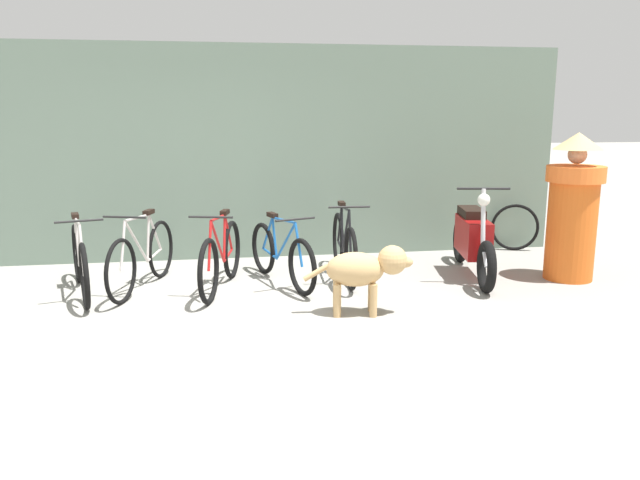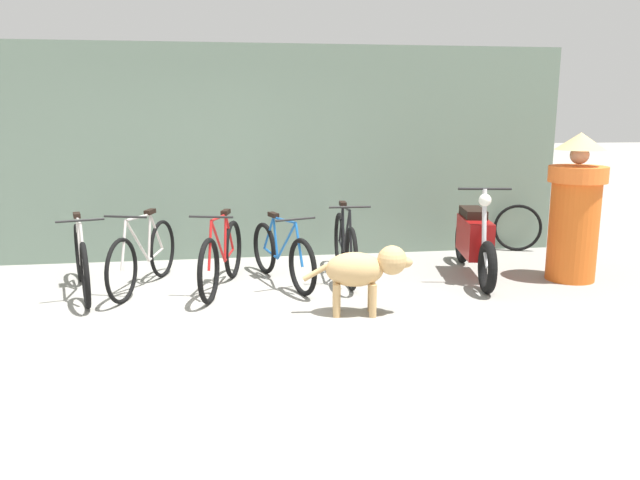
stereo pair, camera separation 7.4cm
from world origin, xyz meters
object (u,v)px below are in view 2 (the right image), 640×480
(bicycle_2, at_px, (222,257))
(bicycle_4, at_px, (345,247))
(motorcycle, at_px, (474,240))
(spare_tire_right, at_px, (518,228))
(bicycle_1, at_px, (143,257))
(stray_dog, at_px, (364,269))
(bicycle_0, at_px, (82,261))
(person_in_robes, at_px, (575,207))
(bicycle_3, at_px, (282,255))

(bicycle_2, distance_m, bicycle_4, 1.44)
(motorcycle, xyz_separation_m, spare_tire_right, (1.13, 1.22, -0.11))
(motorcycle, bearing_deg, bicycle_4, -84.80)
(bicycle_1, bearing_deg, stray_dog, 78.40)
(stray_dog, bearing_deg, motorcycle, 45.41)
(bicycle_0, relative_size, spare_tire_right, 2.61)
(bicycle_1, height_order, person_in_robes, person_in_robes)
(bicycle_4, relative_size, motorcycle, 0.85)
(stray_dog, xyz_separation_m, spare_tire_right, (2.71, 2.39, -0.12))
(bicycle_2, bearing_deg, bicycle_1, -85.35)
(bicycle_1, relative_size, bicycle_2, 1.01)
(bicycle_0, xyz_separation_m, bicycle_4, (2.90, 0.19, 0.02))
(bicycle_3, relative_size, person_in_robes, 0.94)
(motorcycle, xyz_separation_m, stray_dog, (-1.58, -1.18, 0.01))
(bicycle_0, distance_m, person_in_robes, 5.51)
(bicycle_0, distance_m, bicycle_4, 2.90)
(bicycle_0, height_order, bicycle_1, bicycle_1)
(bicycle_4, distance_m, motorcycle, 1.53)
(bicycle_4, bearing_deg, stray_dog, -0.24)
(bicycle_1, relative_size, spare_tire_right, 2.52)
(bicycle_2, bearing_deg, bicycle_3, 115.99)
(bicycle_2, bearing_deg, spare_tire_right, 122.60)
(motorcycle, xyz_separation_m, person_in_robes, (1.06, -0.29, 0.42))
(bicycle_2, distance_m, stray_dog, 1.73)
(bicycle_4, height_order, person_in_robes, person_in_robes)
(bicycle_0, relative_size, stray_dog, 1.63)
(bicycle_0, height_order, spare_tire_right, bicycle_0)
(bicycle_4, xyz_separation_m, person_in_robes, (2.58, -0.42, 0.48))
(person_in_robes, height_order, spare_tire_right, person_in_robes)
(bicycle_3, bearing_deg, bicycle_0, -107.03)
(bicycle_3, bearing_deg, bicycle_2, -97.77)
(bicycle_0, bearing_deg, stray_dog, 52.86)
(bicycle_3, height_order, motorcycle, motorcycle)
(bicycle_1, bearing_deg, bicycle_3, 106.75)
(bicycle_0, xyz_separation_m, stray_dog, (2.84, -1.12, 0.09))
(motorcycle, distance_m, stray_dog, 1.97)
(bicycle_0, relative_size, bicycle_1, 1.04)
(bicycle_3, bearing_deg, person_in_robes, 65.32)
(person_in_robes, bearing_deg, spare_tire_right, -115.33)
(bicycle_2, bearing_deg, stray_dog, 66.43)
(motorcycle, bearing_deg, stray_dog, -43.10)
(bicycle_1, distance_m, bicycle_2, 0.86)
(motorcycle, height_order, spare_tire_right, motorcycle)
(bicycle_0, bearing_deg, motorcycle, 75.12)
(bicycle_2, height_order, person_in_robes, person_in_robes)
(bicycle_2, xyz_separation_m, bicycle_4, (1.42, 0.25, 0.01))
(bicycle_1, distance_m, person_in_robes, 4.88)
(bicycle_1, bearing_deg, person_in_robes, 103.30)
(bicycle_4, bearing_deg, person_in_robes, 83.00)
(bicycle_3, bearing_deg, motorcycle, 70.15)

